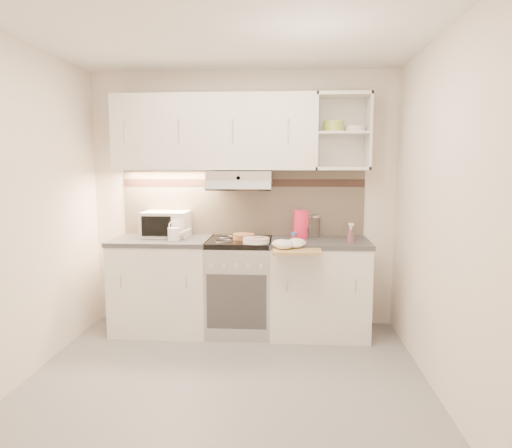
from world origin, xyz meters
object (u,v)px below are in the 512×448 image
electric_range (240,286)px  cutting_board (297,250)px  microwave (166,224)px  plate_stack (256,240)px  glass_jar (314,226)px  spray_bottle (351,234)px  watering_can (175,233)px  pink_pitcher (301,224)px

electric_range → cutting_board: 0.76m
electric_range → microwave: (-0.73, 0.12, 0.57)m
microwave → plate_stack: size_ratio=1.83×
electric_range → plate_stack: bearing=-46.6°
glass_jar → spray_bottle: 0.43m
plate_stack → spray_bottle: spray_bottle is taller
cutting_board → plate_stack: bearing=153.7°
watering_can → plate_stack: bearing=-8.4°
microwave → plate_stack: bearing=-17.0°
pink_pitcher → watering_can: bearing=-151.8°
electric_range → microwave: microwave is taller
plate_stack → spray_bottle: bearing=5.4°
watering_can → plate_stack: watering_can is taller
plate_stack → spray_bottle: (0.85, 0.08, 0.05)m
spray_bottle → electric_range: bearing=162.4°
watering_can → pink_pitcher: 1.19m
spray_bottle → pink_pitcher: bearing=143.9°
electric_range → cutting_board: size_ratio=2.17×
plate_stack → pink_pitcher: bearing=34.2°
plate_stack → cutting_board: bearing=-25.4°
microwave → glass_jar: 1.45m
electric_range → microwave: 0.94m
pink_pitcher → spray_bottle: bearing=-6.1°
plate_stack → cutting_board: 0.40m
pink_pitcher → electric_range: bearing=-152.4°
watering_can → cutting_board: (1.12, -0.24, -0.10)m
plate_stack → watering_can: bearing=175.0°
microwave → plate_stack: microwave is taller
microwave → pink_pitcher: pink_pitcher is taller
spray_bottle → cutting_board: bearing=-164.8°
spray_bottle → plate_stack: bearing=173.4°
plate_stack → cutting_board: plate_stack is taller
watering_can → glass_jar: size_ratio=1.05×
pink_pitcher → spray_bottle: pink_pitcher is taller
glass_jar → cutting_board: size_ratio=0.51×
plate_stack → spray_bottle: 0.86m
microwave → cutting_board: size_ratio=1.07×
electric_range → spray_bottle: spray_bottle is taller
pink_pitcher → glass_jar: pink_pitcher is taller
microwave → pink_pitcher: size_ratio=1.63×
microwave → cutting_board: 1.36m
watering_can → spray_bottle: size_ratio=1.17×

